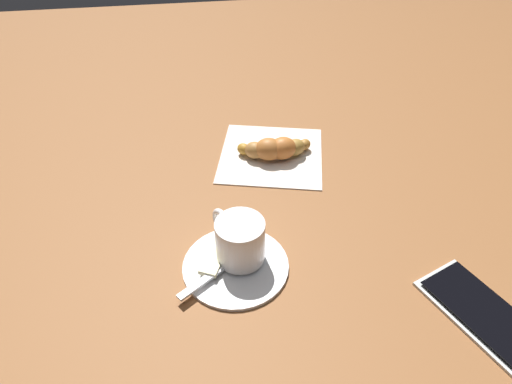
{
  "coord_description": "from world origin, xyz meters",
  "views": [
    {
      "loc": [
        0.44,
        -0.07,
        0.42
      ],
      "look_at": [
        -0.01,
        0.0,
        0.02
      ],
      "focal_mm": 31.25,
      "sensor_mm": 36.0,
      "label": 1
    }
  ],
  "objects_px": {
    "saucer": "(236,264)",
    "napkin": "(271,154)",
    "sugar_packet": "(217,254)",
    "teaspoon": "(235,258)",
    "cell_phone": "(488,317)",
    "espresso_cup": "(239,239)",
    "croissant": "(275,149)"
  },
  "relations": [
    {
      "from": "espresso_cup",
      "to": "napkin",
      "type": "relative_size",
      "value": 0.49
    },
    {
      "from": "espresso_cup",
      "to": "sugar_packet",
      "type": "relative_size",
      "value": 1.2
    },
    {
      "from": "saucer",
      "to": "teaspoon",
      "type": "bearing_deg",
      "value": -174.21
    },
    {
      "from": "napkin",
      "to": "saucer",
      "type": "bearing_deg",
      "value": -20.66
    },
    {
      "from": "saucer",
      "to": "croissant",
      "type": "distance_m",
      "value": 0.23
    },
    {
      "from": "saucer",
      "to": "espresso_cup",
      "type": "height_order",
      "value": "espresso_cup"
    },
    {
      "from": "saucer",
      "to": "espresso_cup",
      "type": "xyz_separation_m",
      "value": [
        -0.01,
        0.01,
        0.03
      ]
    },
    {
      "from": "saucer",
      "to": "sugar_packet",
      "type": "height_order",
      "value": "sugar_packet"
    },
    {
      "from": "saucer",
      "to": "teaspoon",
      "type": "distance_m",
      "value": 0.01
    },
    {
      "from": "sugar_packet",
      "to": "teaspoon",
      "type": "bearing_deg",
      "value": 92.86
    },
    {
      "from": "espresso_cup",
      "to": "teaspoon",
      "type": "relative_size",
      "value": 0.72
    },
    {
      "from": "saucer",
      "to": "napkin",
      "type": "relative_size",
      "value": 0.78
    },
    {
      "from": "napkin",
      "to": "cell_phone",
      "type": "xyz_separation_m",
      "value": [
        0.33,
        0.18,
        0.0
      ]
    },
    {
      "from": "espresso_cup",
      "to": "saucer",
      "type": "bearing_deg",
      "value": -33.65
    },
    {
      "from": "teaspoon",
      "to": "napkin",
      "type": "xyz_separation_m",
      "value": [
        -0.22,
        0.08,
        -0.01
      ]
    },
    {
      "from": "sugar_packet",
      "to": "cell_phone",
      "type": "relative_size",
      "value": 0.4
    },
    {
      "from": "teaspoon",
      "to": "cell_phone",
      "type": "bearing_deg",
      "value": 65.67
    },
    {
      "from": "teaspoon",
      "to": "cell_phone",
      "type": "xyz_separation_m",
      "value": [
        0.12,
        0.26,
        -0.01
      ]
    },
    {
      "from": "teaspoon",
      "to": "sugar_packet",
      "type": "distance_m",
      "value": 0.02
    },
    {
      "from": "croissant",
      "to": "cell_phone",
      "type": "xyz_separation_m",
      "value": [
        0.32,
        0.17,
        -0.02
      ]
    },
    {
      "from": "sugar_packet",
      "to": "espresso_cup",
      "type": "bearing_deg",
      "value": 109.14
    },
    {
      "from": "teaspoon",
      "to": "napkin",
      "type": "distance_m",
      "value": 0.23
    },
    {
      "from": "saucer",
      "to": "cell_phone",
      "type": "relative_size",
      "value": 0.77
    },
    {
      "from": "sugar_packet",
      "to": "croissant",
      "type": "distance_m",
      "value": 0.22
    },
    {
      "from": "teaspoon",
      "to": "sugar_packet",
      "type": "relative_size",
      "value": 1.66
    },
    {
      "from": "espresso_cup",
      "to": "napkin",
      "type": "distance_m",
      "value": 0.23
    },
    {
      "from": "sugar_packet",
      "to": "croissant",
      "type": "xyz_separation_m",
      "value": [
        -0.2,
        0.11,
        0.01
      ]
    },
    {
      "from": "sugar_packet",
      "to": "croissant",
      "type": "height_order",
      "value": "croissant"
    },
    {
      "from": "saucer",
      "to": "napkin",
      "type": "height_order",
      "value": "saucer"
    },
    {
      "from": "saucer",
      "to": "napkin",
      "type": "bearing_deg",
      "value": 159.34
    },
    {
      "from": "teaspoon",
      "to": "croissant",
      "type": "xyz_separation_m",
      "value": [
        -0.2,
        0.09,
        0.01
      ]
    },
    {
      "from": "sugar_packet",
      "to": "napkin",
      "type": "xyz_separation_m",
      "value": [
        -0.21,
        0.1,
        -0.01
      ]
    }
  ]
}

